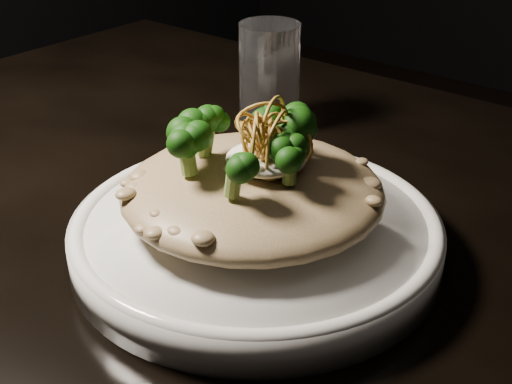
% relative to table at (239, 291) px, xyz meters
% --- Properties ---
extents(table, '(1.10, 0.80, 0.75)m').
position_rel_table_xyz_m(table, '(0.00, 0.00, 0.00)').
color(table, black).
rests_on(table, ground).
extents(plate, '(0.29, 0.29, 0.03)m').
position_rel_table_xyz_m(plate, '(0.05, -0.04, 0.10)').
color(plate, white).
rests_on(plate, table).
extents(risotto, '(0.21, 0.21, 0.05)m').
position_rel_table_xyz_m(risotto, '(0.04, -0.03, 0.14)').
color(risotto, brown).
rests_on(risotto, plate).
extents(broccoli, '(0.14, 0.14, 0.05)m').
position_rel_table_xyz_m(broccoli, '(0.05, -0.04, 0.18)').
color(broccoli, black).
rests_on(broccoli, risotto).
extents(cheese, '(0.06, 0.06, 0.02)m').
position_rel_table_xyz_m(cheese, '(0.06, -0.03, 0.17)').
color(cheese, silver).
rests_on(cheese, risotto).
extents(shallots, '(0.06, 0.06, 0.04)m').
position_rel_table_xyz_m(shallots, '(0.06, -0.03, 0.20)').
color(shallots, brown).
rests_on(shallots, cheese).
extents(drinking_glass, '(0.07, 0.07, 0.12)m').
position_rel_table_xyz_m(drinking_glass, '(-0.10, 0.17, 0.14)').
color(drinking_glass, white).
rests_on(drinking_glass, table).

